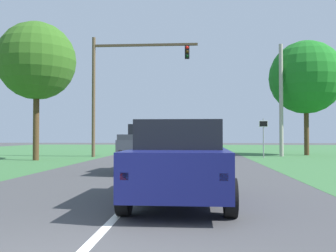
# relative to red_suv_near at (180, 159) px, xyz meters

# --- Properties ---
(ground_plane) EXTENTS (120.00, 120.00, 0.00)m
(ground_plane) POSITION_rel_red_suv_near_xyz_m (-1.12, 7.58, -0.96)
(ground_plane) COLOR #424244
(lane_centre_stripe) EXTENTS (0.16, 42.73, 0.01)m
(lane_centre_stripe) POSITION_rel_red_suv_near_xyz_m (-1.12, -3.42, -0.96)
(lane_centre_stripe) COLOR white
(lane_centre_stripe) RESTS_ON ground_plane
(red_suv_near) EXTENTS (2.23, 4.82, 1.82)m
(red_suv_near) POSITION_rel_red_suv_near_xyz_m (0.00, 0.00, 0.00)
(red_suv_near) COLOR navy
(red_suv_near) RESTS_ON ground_plane
(pickup_truck_lead) EXTENTS (2.47, 5.56, 1.95)m
(pickup_truck_lead) POSITION_rel_red_suv_near_xyz_m (-1.38, 7.41, 0.04)
(pickup_truck_lead) COLOR #4C515B
(pickup_truck_lead) RESTS_ON ground_plane
(traffic_light) EXTENTS (7.43, 0.40, 8.42)m
(traffic_light) POSITION_rel_red_suv_near_xyz_m (-4.97, 17.60, 4.54)
(traffic_light) COLOR brown
(traffic_light) RESTS_ON ground_plane
(keep_moving_sign) EXTENTS (0.60, 0.09, 2.64)m
(keep_moving_sign) POSITION_rel_red_suv_near_xyz_m (4.94, 17.44, 0.72)
(keep_moving_sign) COLOR gray
(keep_moving_sign) RESTS_ON ground_plane
(oak_tree_right) EXTENTS (5.56, 5.56, 8.72)m
(oak_tree_right) POSITION_rel_red_suv_near_xyz_m (8.79, 20.98, 4.97)
(oak_tree_right) COLOR #4C351E
(oak_tree_right) RESTS_ON ground_plane
(utility_pole_right) EXTENTS (0.28, 0.28, 8.08)m
(utility_pole_right) POSITION_rel_red_suv_near_xyz_m (6.50, 19.10, 3.07)
(utility_pole_right) COLOR #9E998E
(utility_pole_right) RESTS_ON ground_plane
(extra_tree_1) EXTENTS (4.71, 4.71, 8.39)m
(extra_tree_1) POSITION_rel_red_suv_near_xyz_m (-9.27, 13.76, 5.05)
(extra_tree_1) COLOR #4C351E
(extra_tree_1) RESTS_ON ground_plane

